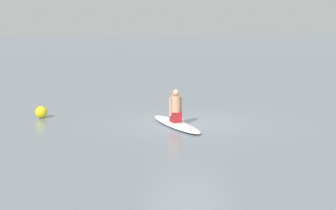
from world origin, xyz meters
TOP-DOWN VIEW (x-y plane):
  - ground_plane at (0.00, 0.00)m, footprint 400.00×400.00m
  - surfboard at (-0.17, 0.54)m, footprint 3.04×0.85m
  - person_paddler at (-0.17, 0.54)m, footprint 0.33×0.41m
  - buoy_marker at (2.85, 3.68)m, footprint 0.38×0.38m

SIDE VIEW (x-z plane):
  - ground_plane at x=0.00m, z-range 0.00..0.00m
  - surfboard at x=-0.17m, z-range 0.00..0.12m
  - buoy_marker at x=2.85m, z-range 0.00..0.38m
  - person_paddler at x=-0.17m, z-range 0.07..1.01m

